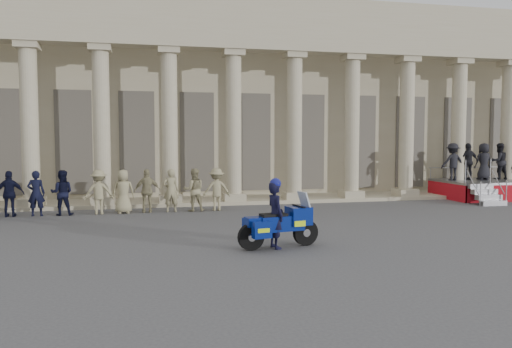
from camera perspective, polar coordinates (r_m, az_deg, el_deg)
name	(u,v)px	position (r m, az deg, el deg)	size (l,w,h in m)	color
ground	(238,245)	(12.75, -2.08, -8.15)	(90.00, 90.00, 0.00)	#454547
building	(188,105)	(27.16, -7.79, 7.85)	(40.00, 12.50, 9.00)	tan
officer_rank	(6,194)	(19.22, -26.64, -2.06)	(15.63, 0.60, 1.60)	black
reviewing_stand	(481,169)	(24.85, 24.36, 0.57)	(4.19, 3.96, 2.51)	gray
motorcycle	(280,224)	(12.37, 2.71, -5.72)	(2.13, 1.00, 1.38)	black
rider	(275,213)	(12.28, 2.22, -4.52)	(0.49, 0.66, 1.74)	black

